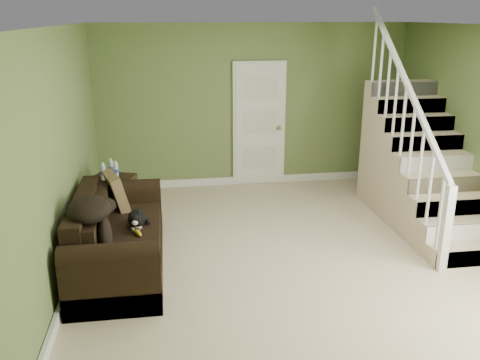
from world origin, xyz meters
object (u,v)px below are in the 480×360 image
object	(u,v)px
sofa	(115,241)
side_table	(113,200)
cat	(137,219)
banana	(138,233)

from	to	relation	value
sofa	side_table	distance (m)	1.35
sofa	cat	size ratio (longest dim) A/B	4.06
sofa	side_table	bearing A→B (deg)	96.11
sofa	side_table	world-z (taller)	side_table
cat	sofa	bearing A→B (deg)	-168.07
side_table	sofa	bearing A→B (deg)	-83.89
sofa	side_table	xyz separation A→B (m)	(-0.14, 1.34, 0.01)
sofa	cat	xyz separation A→B (m)	(0.24, 0.04, 0.23)
banana	cat	bearing A→B (deg)	73.34
cat	banana	xyz separation A→B (m)	(0.02, -0.22, -0.07)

